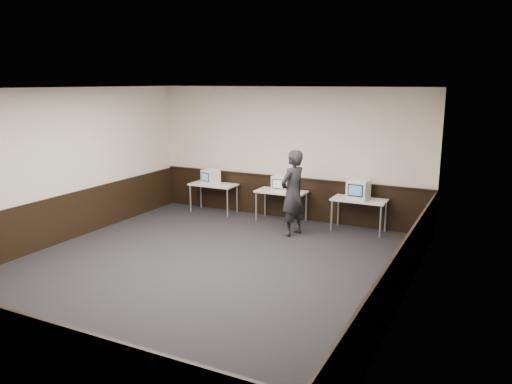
% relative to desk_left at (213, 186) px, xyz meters
% --- Properties ---
extents(floor, '(8.00, 8.00, 0.00)m').
position_rel_desk_left_xyz_m(floor, '(1.90, -3.60, -0.68)').
color(floor, black).
rests_on(floor, ground).
extents(ceiling, '(8.00, 8.00, 0.00)m').
position_rel_desk_left_xyz_m(ceiling, '(1.90, -3.60, 2.52)').
color(ceiling, white).
rests_on(ceiling, back_wall).
extents(back_wall, '(7.00, 0.00, 7.00)m').
position_rel_desk_left_xyz_m(back_wall, '(1.90, 0.40, 0.92)').
color(back_wall, beige).
rests_on(back_wall, ground).
extents(left_wall, '(0.00, 8.00, 8.00)m').
position_rel_desk_left_xyz_m(left_wall, '(-1.60, -3.60, 0.92)').
color(left_wall, beige).
rests_on(left_wall, ground).
extents(right_wall, '(0.00, 8.00, 8.00)m').
position_rel_desk_left_xyz_m(right_wall, '(5.40, -3.60, 0.92)').
color(right_wall, beige).
rests_on(right_wall, ground).
extents(wainscot_back, '(6.98, 0.04, 1.00)m').
position_rel_desk_left_xyz_m(wainscot_back, '(1.90, 0.38, -0.18)').
color(wainscot_back, black).
rests_on(wainscot_back, back_wall).
extents(wainscot_front, '(6.98, 0.04, 1.00)m').
position_rel_desk_left_xyz_m(wainscot_front, '(1.90, -7.58, -0.18)').
color(wainscot_front, black).
rests_on(wainscot_front, front_wall).
extents(wainscot_left, '(0.04, 7.98, 1.00)m').
position_rel_desk_left_xyz_m(wainscot_left, '(-1.58, -3.60, -0.18)').
color(wainscot_left, black).
rests_on(wainscot_left, left_wall).
extents(wainscot_right, '(0.04, 7.98, 1.00)m').
position_rel_desk_left_xyz_m(wainscot_right, '(5.38, -3.60, -0.18)').
color(wainscot_right, black).
rests_on(wainscot_right, right_wall).
extents(wainscot_rail, '(6.98, 0.06, 0.04)m').
position_rel_desk_left_xyz_m(wainscot_rail, '(1.90, 0.36, 0.34)').
color(wainscot_rail, black).
rests_on(wainscot_rail, wainscot_back).
extents(desk_left, '(1.20, 0.60, 0.75)m').
position_rel_desk_left_xyz_m(desk_left, '(0.00, 0.00, 0.00)').
color(desk_left, silver).
rests_on(desk_left, ground).
extents(desk_center, '(1.20, 0.60, 0.75)m').
position_rel_desk_left_xyz_m(desk_center, '(1.90, 0.00, 0.00)').
color(desk_center, silver).
rests_on(desk_center, ground).
extents(desk_right, '(1.20, 0.60, 0.75)m').
position_rel_desk_left_xyz_m(desk_right, '(3.80, 0.00, 0.00)').
color(desk_right, silver).
rests_on(desk_right, ground).
extents(emac_left, '(0.45, 0.47, 0.36)m').
position_rel_desk_left_xyz_m(emac_left, '(-0.07, -0.01, 0.25)').
color(emac_left, white).
rests_on(emac_left, desk_left).
extents(emac_center, '(0.38, 0.41, 0.38)m').
position_rel_desk_left_xyz_m(emac_center, '(1.91, -0.03, 0.26)').
color(emac_center, white).
rests_on(emac_center, desk_center).
extents(emac_right, '(0.46, 0.50, 0.45)m').
position_rel_desk_left_xyz_m(emac_right, '(3.78, -0.04, 0.29)').
color(emac_right, white).
rests_on(emac_right, desk_right).
extents(person, '(0.64, 0.79, 1.88)m').
position_rel_desk_left_xyz_m(person, '(2.56, -0.90, 0.26)').
color(person, black).
rests_on(person, ground).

